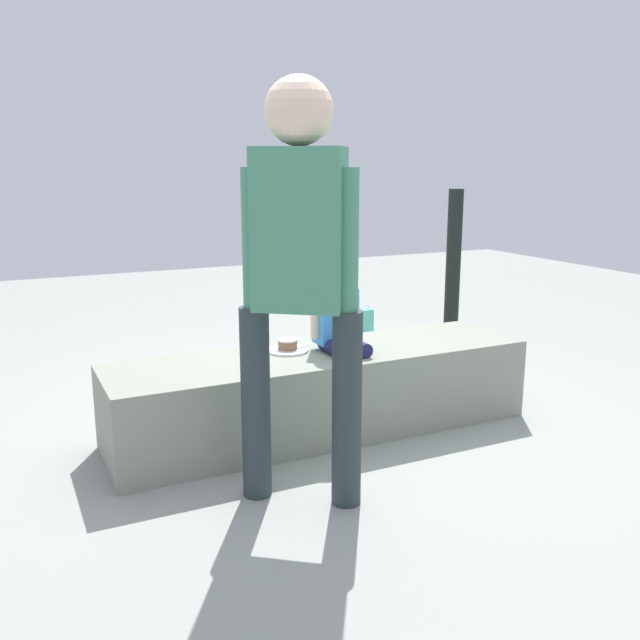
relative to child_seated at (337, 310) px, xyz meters
name	(u,v)px	position (x,y,z in m)	size (l,w,h in m)	color
ground_plane	(322,431)	(-0.09, -0.01, -0.65)	(12.00, 12.00, 0.00)	gray
concrete_ledge	(322,392)	(-0.09, -0.01, -0.43)	(2.23, 0.57, 0.43)	gray
child_seated	(337,310)	(0.00, 0.00, 0.00)	(0.28, 0.32, 0.48)	#191A49
adult_standing	(300,257)	(-0.50, -0.65, 0.38)	(0.43, 0.38, 1.71)	#273436
cake_plate	(288,347)	(-0.24, 0.09, -0.19)	(0.22, 0.22, 0.07)	white
gift_bag	(360,329)	(0.90, 1.36, -0.49)	(0.19, 0.09, 0.34)	#59C6B2
railing_post	(452,290)	(1.51, 1.04, -0.18)	(0.36, 0.36, 1.21)	black
water_bottle_near_gift	(395,372)	(0.66, 0.47, -0.55)	(0.07, 0.07, 0.20)	silver
party_cup_red	(138,383)	(-0.84, 1.09, -0.60)	(0.07, 0.07, 0.09)	red
handbag_black_leather	(332,352)	(0.47, 0.99, -0.53)	(0.31, 0.11, 0.33)	black
handbag_brown_canvas	(281,382)	(-0.09, 0.55, -0.54)	(0.30, 0.14, 0.32)	brown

